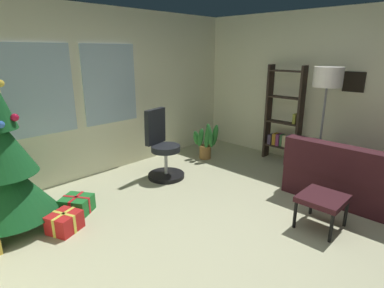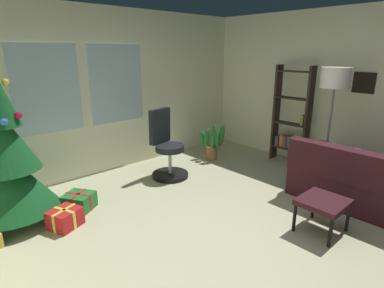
{
  "view_description": "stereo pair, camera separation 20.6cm",
  "coord_description": "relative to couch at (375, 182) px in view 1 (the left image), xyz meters",
  "views": [
    {
      "loc": [
        -2.47,
        -1.49,
        1.89
      ],
      "look_at": [
        0.02,
        0.92,
        0.84
      ],
      "focal_mm": 28.94,
      "sensor_mm": 36.0,
      "label": 1
    },
    {
      "loc": [
        -2.32,
        -1.63,
        1.89
      ],
      "look_at": [
        0.02,
        0.92,
        0.84
      ],
      "focal_mm": 28.94,
      "sensor_mm": 36.0,
      "label": 2
    }
  ],
  "objects": [
    {
      "name": "gift_box_green",
      "position": [
        -2.82,
        2.5,
        -0.18
      ],
      "size": [
        0.43,
        0.44,
        0.21
      ],
      "color": "#1E722D",
      "rests_on": "ground_plane"
    },
    {
      "name": "office_chair",
      "position": [
        -1.36,
        2.6,
        0.14
      ],
      "size": [
        0.56,
        0.56,
        1.06
      ],
      "color": "black",
      "rests_on": "ground_plane"
    },
    {
      "name": "wall_back_with_windows",
      "position": [
        -1.82,
        3.49,
        0.99
      ],
      "size": [
        5.29,
        0.12,
        2.53
      ],
      "color": "#ECE8C5",
      "rests_on": "ground_plane"
    },
    {
      "name": "gift_box_red",
      "position": [
        -3.1,
        2.21,
        -0.17
      ],
      "size": [
        0.39,
        0.38,
        0.21
      ],
      "color": "red",
      "rests_on": "ground_plane"
    },
    {
      "name": "holiday_tree",
      "position": [
        -3.47,
        2.69,
        0.47
      ],
      "size": [
        0.95,
        0.95,
        2.19
      ],
      "color": "#4C331E",
      "rests_on": "ground_plane"
    },
    {
      "name": "potted_plant",
      "position": [
        -0.28,
        2.66,
        0.04
      ],
      "size": [
        0.35,
        0.47,
        0.68
      ],
      "color": "olive",
      "rests_on": "ground_plane"
    },
    {
      "name": "couch",
      "position": [
        0.0,
        0.0,
        0.0
      ],
      "size": [
        1.5,
        1.84,
        0.79
      ],
      "color": "#36151B",
      "rests_on": "ground_plane"
    },
    {
      "name": "ground_plane",
      "position": [
        -1.8,
        0.63,
        -0.33
      ],
      "size": [
        5.29,
        5.62,
        0.1
      ],
      "primitive_type": "cube",
      "color": "#B7B790"
    },
    {
      "name": "bookshelf",
      "position": [
        0.62,
        1.67,
        0.45
      ],
      "size": [
        0.18,
        0.64,
        1.67
      ],
      "color": "#30241D",
      "rests_on": "ground_plane"
    },
    {
      "name": "footstool",
      "position": [
        -1.09,
        0.24,
        0.05
      ],
      "size": [
        0.48,
        0.45,
        0.38
      ],
      "color": "#36151B",
      "rests_on": "ground_plane"
    },
    {
      "name": "floor_lamp",
      "position": [
        0.26,
        0.86,
        1.16
      ],
      "size": [
        0.4,
        0.4,
        1.67
      ],
      "color": "slate",
      "rests_on": "ground_plane"
    },
    {
      "name": "wall_right_with_frames",
      "position": [
        0.89,
        0.63,
        0.99
      ],
      "size": [
        0.12,
        5.62,
        2.53
      ],
      "color": "#ECE8C5",
      "rests_on": "ground_plane"
    }
  ]
}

